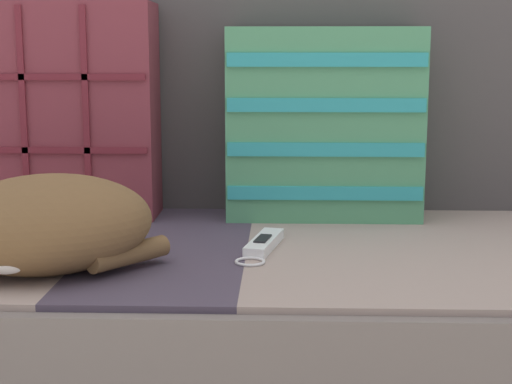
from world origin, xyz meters
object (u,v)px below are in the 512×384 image
at_px(game_remote_far, 263,244).
at_px(sleeping_cat, 31,228).
at_px(couch, 176,337).
at_px(throw_pillow_striped, 324,124).
at_px(throw_pillow_quilted, 64,111).

bearing_deg(game_remote_far, sleeping_cat, -153.18).
distance_m(couch, sleeping_cat, 0.40).
bearing_deg(sleeping_cat, throw_pillow_striped, 43.91).
height_order(throw_pillow_striped, sleeping_cat, throw_pillow_striped).
bearing_deg(couch, throw_pillow_striped, 35.31).
distance_m(couch, game_remote_far, 0.26).
bearing_deg(sleeping_cat, couch, 53.58).
bearing_deg(throw_pillow_striped, game_remote_far, -113.27).
xyz_separation_m(throw_pillow_striped, game_remote_far, (-0.11, -0.27, -0.18)).
bearing_deg(couch, throw_pillow_quilted, 141.29).
bearing_deg(couch, sleeping_cat, -126.42).
height_order(sleeping_cat, game_remote_far, sleeping_cat).
xyz_separation_m(couch, sleeping_cat, (-0.18, -0.24, 0.26)).
distance_m(throw_pillow_striped, game_remote_far, 0.34).
xyz_separation_m(throw_pillow_striped, sleeping_cat, (-0.45, -0.44, -0.12)).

